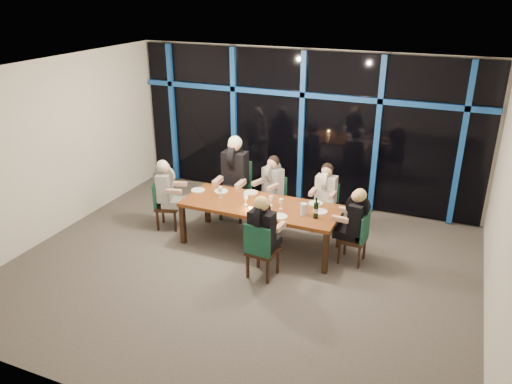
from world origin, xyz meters
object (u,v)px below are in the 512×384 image
at_px(chair_end_left, 164,202).
at_px(chair_near_mid, 260,248).
at_px(chair_far_right, 326,204).
at_px(chair_end_right, 358,235).
at_px(wine_bottle, 316,210).
at_px(diner_far_left, 234,166).
at_px(diner_far_right, 326,188).
at_px(diner_near_mid, 263,224).
at_px(water_pitcher, 304,209).
at_px(dining_table, 261,208).
at_px(diner_far_mid, 272,180).
at_px(diner_end_right, 355,215).
at_px(chair_far_mid, 274,196).
at_px(diner_end_left, 166,184).
at_px(chair_far_left, 237,186).

height_order(chair_end_left, chair_near_mid, chair_near_mid).
relative_size(chair_far_right, chair_end_right, 1.00).
relative_size(chair_end_left, wine_bottle, 2.57).
bearing_deg(diner_far_left, diner_far_right, 3.46).
bearing_deg(diner_near_mid, chair_far_right, -97.49).
distance_m(chair_end_right, water_pitcher, 0.94).
xyz_separation_m(diner_near_mid, water_pitcher, (0.37, 0.77, -0.02)).
height_order(dining_table, diner_far_mid, diner_far_mid).
relative_size(chair_end_right, diner_end_right, 1.03).
xyz_separation_m(dining_table, chair_far_mid, (-0.14, 0.99, -0.20)).
xyz_separation_m(chair_far_mid, diner_far_mid, (-0.02, -0.07, 0.35)).
relative_size(chair_near_mid, diner_end_right, 1.08).
bearing_deg(chair_far_mid, dining_table, -63.43).
distance_m(diner_end_right, water_pitcher, 0.79).
xyz_separation_m(diner_far_mid, diner_near_mid, (0.56, -1.80, 0.04)).
distance_m(chair_near_mid, diner_end_right, 1.57).
xyz_separation_m(diner_far_left, diner_near_mid, (1.25, -1.69, -0.16)).
xyz_separation_m(chair_far_mid, diner_end_left, (-1.64, -1.02, 0.35)).
bearing_deg(diner_far_left, chair_far_mid, 13.60).
height_order(chair_far_mid, chair_end_right, chair_far_mid).
distance_m(chair_far_mid, wine_bottle, 1.63).
relative_size(chair_far_mid, water_pitcher, 4.48).
height_order(chair_near_mid, diner_near_mid, diner_near_mid).
bearing_deg(chair_end_left, water_pitcher, -106.57).
distance_m(chair_far_left, water_pitcher, 1.93).
xyz_separation_m(chair_far_left, chair_end_right, (2.47, -0.84, -0.12)).
bearing_deg(diner_near_mid, chair_near_mid, 90.00).
distance_m(dining_table, water_pitcher, 0.79).
bearing_deg(diner_far_mid, chair_near_mid, -55.13).
distance_m(chair_end_left, wine_bottle, 2.86).
relative_size(diner_far_right, diner_end_left, 0.98).
xyz_separation_m(dining_table, chair_end_right, (1.62, 0.06, -0.20)).
bearing_deg(chair_far_mid, diner_far_mid, -90.00).
distance_m(chair_far_left, diner_end_left, 1.33).
bearing_deg(chair_far_mid, diner_far_right, 15.35).
height_order(diner_far_right, diner_near_mid, diner_near_mid).
distance_m(diner_far_left, diner_near_mid, 2.10).
relative_size(chair_far_left, water_pitcher, 5.57).
distance_m(chair_end_left, diner_far_left, 1.42).
bearing_deg(diner_far_mid, diner_far_left, -151.89).
height_order(chair_end_left, diner_end_right, diner_end_right).
distance_m(diner_far_right, wine_bottle, 1.08).
bearing_deg(diner_far_right, diner_end_right, -49.83).
relative_size(chair_far_mid, diner_end_right, 1.04).
distance_m(dining_table, chair_far_mid, 1.02).
height_order(chair_far_mid, chair_far_right, chair_far_mid).
bearing_deg(chair_far_right, wine_bottle, -81.93).
height_order(chair_far_mid, diner_end_left, diner_end_left).
bearing_deg(diner_far_right, chair_near_mid, -102.01).
distance_m(chair_far_mid, water_pitcher, 1.47).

